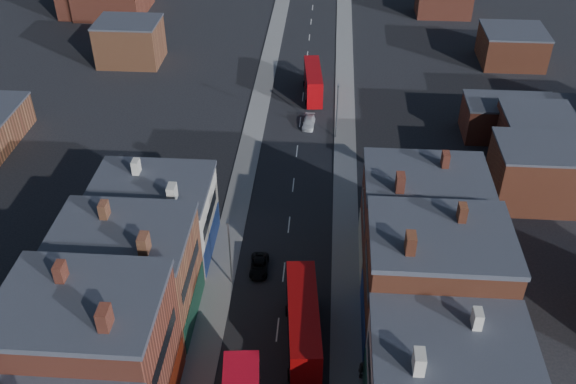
# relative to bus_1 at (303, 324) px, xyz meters

# --- Properties ---
(pavement_west) EXTENTS (3.00, 200.00, 0.12)m
(pavement_west) POSITION_rel_bus_1_xyz_m (-8.97, 27.68, -2.69)
(pavement_west) COLOR gray
(pavement_west) RESTS_ON ground
(pavement_east) EXTENTS (3.00, 200.00, 0.12)m
(pavement_east) POSITION_rel_bus_1_xyz_m (4.03, 27.68, -2.69)
(pavement_east) COLOR gray
(pavement_east) RESTS_ON ground
(lamp_post_2) EXTENTS (0.25, 0.70, 8.12)m
(lamp_post_2) POSITION_rel_bus_1_xyz_m (-7.67, 7.68, 1.96)
(lamp_post_2) COLOR slate
(lamp_post_2) RESTS_ON ground
(lamp_post_3) EXTENTS (0.25, 0.70, 8.12)m
(lamp_post_3) POSITION_rel_bus_1_xyz_m (2.73, 37.68, 1.96)
(lamp_post_3) COLOR slate
(lamp_post_3) RESTS_ON ground
(bus_1) EXTENTS (3.82, 11.99, 5.09)m
(bus_1) POSITION_rel_bus_1_xyz_m (0.00, 0.00, 0.00)
(bus_1) COLOR #A70909
(bus_1) RESTS_ON ground
(bus_2) EXTENTS (3.34, 10.51, 4.46)m
(bus_2) POSITION_rel_bus_1_xyz_m (-0.97, 50.21, -0.34)
(bus_2) COLOR #9F070B
(bus_2) RESTS_ON ground
(car_2) EXTENTS (2.01, 4.12, 1.13)m
(car_2) POSITION_rel_bus_1_xyz_m (-5.09, 9.83, -2.18)
(car_2) COLOR black
(car_2) RESTS_ON ground
(car_3) EXTENTS (1.93, 4.16, 1.18)m
(car_3) POSITION_rel_bus_1_xyz_m (-1.18, 40.61, -2.16)
(car_3) COLOR silver
(car_3) RESTS_ON ground
(ped_3) EXTENTS (0.66, 1.14, 1.84)m
(ped_3) POSITION_rel_bus_1_xyz_m (5.23, -3.35, -1.71)
(ped_3) COLOR #524C46
(ped_3) RESTS_ON pavement_east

